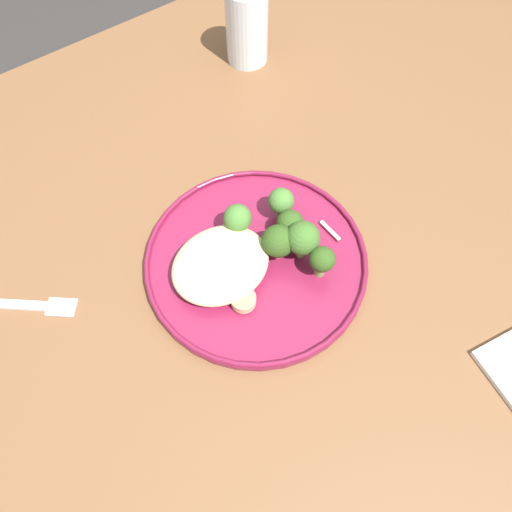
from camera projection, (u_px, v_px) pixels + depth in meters
The scene contains 20 objects.
ground at pixel (254, 380), 1.32m from camera, with size 6.00×6.00×0.00m, color #2D2B28.
wooden_dining_table at pixel (252, 258), 0.75m from camera, with size 1.40×1.00×0.74m.
dinner_plate at pixel (256, 260), 0.65m from camera, with size 0.29×0.29×0.02m.
noodle_bed at pixel (220, 264), 0.62m from camera, with size 0.13×0.11×0.04m.
seared_scallop_tilted_round at pixel (220, 271), 0.63m from camera, with size 0.03×0.03×0.01m.
seared_scallop_center_golden at pixel (238, 282), 0.62m from camera, with size 0.03×0.03×0.02m.
seared_scallop_half_hidden at pixel (220, 284), 0.61m from camera, with size 0.03×0.03×0.02m.
seared_scallop_rear_pale at pixel (232, 230), 0.66m from camera, with size 0.03×0.03×0.01m.
seared_scallop_on_noodles at pixel (243, 300), 0.61m from camera, with size 0.03×0.03×0.02m.
seared_scallop_large_seared at pixel (229, 257), 0.64m from camera, with size 0.03×0.03×0.01m.
broccoli_floret_left_leaning at pixel (281, 201), 0.65m from camera, with size 0.03×0.03×0.05m.
broccoli_floret_rear_charred at pixel (290, 224), 0.64m from camera, with size 0.04×0.04×0.05m.
broccoli_floret_near_rim at pixel (279, 241), 0.62m from camera, with size 0.04×0.04×0.06m.
broccoli_floret_beside_noodles at pixel (322, 260), 0.61m from camera, with size 0.03×0.03×0.05m.
broccoli_floret_center_pile at pixel (303, 238), 0.61m from camera, with size 0.04×0.04×0.06m.
broccoli_floret_tall_stalk at pixel (239, 221), 0.63m from camera, with size 0.04×0.04×0.06m.
onion_sliver_long_sliver at pixel (330, 231), 0.66m from camera, with size 0.04×0.01×0.00m, color silver.
onion_sliver_curled_piece at pixel (249, 245), 0.65m from camera, with size 0.04×0.01×0.00m, color silver.
water_glass at pixel (247, 30), 0.81m from camera, with size 0.07×0.07×0.12m.
dinner_fork at pixel (9, 304), 0.62m from camera, with size 0.16×0.13×0.00m.
Camera 1 is at (-0.21, -0.30, 1.31)m, focal length 34.90 mm.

